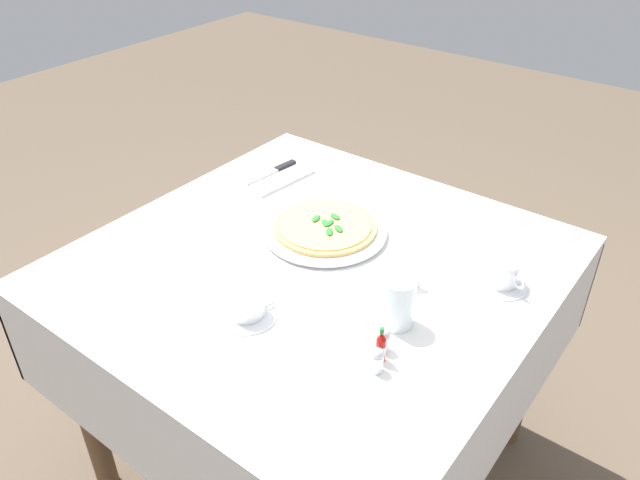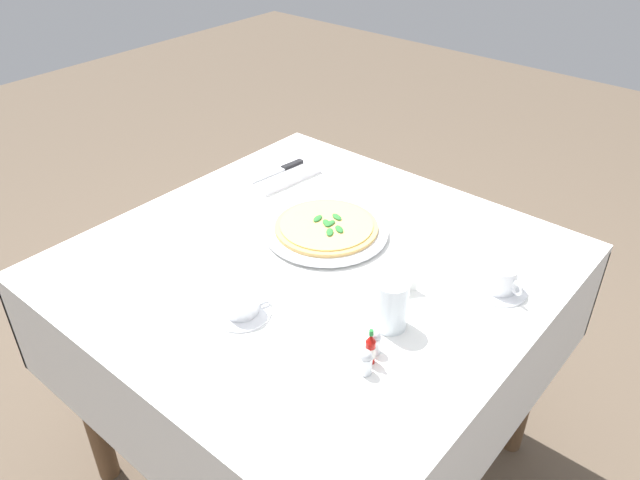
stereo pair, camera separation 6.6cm
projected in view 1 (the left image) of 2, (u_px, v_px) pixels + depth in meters
name	position (u px, v px, depth m)	size (l,w,h in m)	color
ground_plane	(316.00, 458.00, 1.93)	(8.00, 8.00, 0.00)	brown
dining_table	(315.00, 304.00, 1.59)	(1.07, 1.07, 0.76)	white
pizza_plate	(325.00, 231.00, 1.60)	(0.32, 0.32, 0.02)	white
pizza	(325.00, 226.00, 1.59)	(0.27, 0.27, 0.02)	#DBAD60
coffee_cup_far_right	(247.00, 305.00, 1.32)	(0.13, 0.13, 0.07)	white
coffee_cup_center_back	(502.00, 274.00, 1.41)	(0.13, 0.13, 0.07)	white
water_glass_near_left	(398.00, 305.00, 1.29)	(0.07, 0.07, 0.11)	white
napkin_folded	(274.00, 175.00, 1.86)	(0.23, 0.15, 0.02)	white
dinner_knife	(273.00, 171.00, 1.85)	(0.20, 0.04, 0.01)	silver
hot_sauce_bottle	(381.00, 347.00, 1.21)	(0.02, 0.02, 0.08)	#B7140F
salt_shaker	(377.00, 361.00, 1.19)	(0.03, 0.03, 0.06)	white
pepper_shaker	(384.00, 341.00, 1.24)	(0.03, 0.03, 0.06)	white
menu_card	(402.00, 280.00, 1.39)	(0.07, 0.06, 0.06)	white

